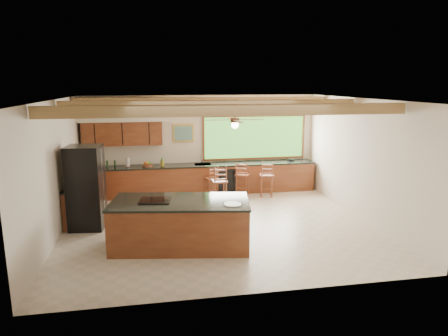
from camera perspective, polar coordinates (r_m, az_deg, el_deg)
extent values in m
plane|color=beige|center=(9.72, -0.82, -8.18)|extent=(7.20, 7.20, 0.00)
cube|color=beige|center=(12.47, -3.28, 3.46)|extent=(7.20, 0.04, 3.00)
cube|color=beige|center=(6.22, 4.04, -5.40)|extent=(7.20, 0.04, 3.00)
cube|color=beige|center=(9.43, -22.98, -0.30)|extent=(0.04, 6.50, 3.00)
cube|color=beige|center=(10.49, 18.94, 1.18)|extent=(0.04, 6.50, 3.00)
cube|color=#AD7C56|center=(9.12, -0.88, 9.79)|extent=(7.20, 6.50, 0.04)
cube|color=#A58552|center=(7.56, 1.11, 8.25)|extent=(7.10, 0.15, 0.22)
cube|color=#A58552|center=(9.62, -1.37, 9.07)|extent=(7.10, 0.15, 0.22)
cube|color=#A58552|center=(11.40, -2.78, 9.53)|extent=(7.10, 0.15, 0.22)
cube|color=brown|center=(12.18, -14.28, 4.80)|extent=(2.30, 0.35, 0.70)
cube|color=beige|center=(12.05, -14.45, 7.58)|extent=(2.60, 0.50, 0.48)
cylinder|color=#FFEABF|center=(12.14, -17.70, 6.34)|extent=(0.10, 0.10, 0.01)
cylinder|color=#FFEABF|center=(12.04, -11.05, 6.64)|extent=(0.10, 0.10, 0.01)
cube|color=#5EA53A|center=(12.73, 4.36, 4.39)|extent=(3.20, 0.04, 1.30)
cube|color=gold|center=(12.34, -5.83, 4.97)|extent=(0.64, 0.03, 0.54)
cube|color=#467F65|center=(12.32, -5.82, 4.95)|extent=(0.54, 0.01, 0.44)
cube|color=brown|center=(12.35, -3.03, -1.64)|extent=(7.00, 0.65, 0.88)
cube|color=black|center=(12.25, -3.05, 0.45)|extent=(7.04, 0.69, 0.04)
cube|color=brown|center=(10.90, -19.26, -4.19)|extent=(0.65, 2.35, 0.88)
cube|color=black|center=(10.78, -19.43, -1.84)|extent=(0.69, 2.39, 0.04)
cube|color=black|center=(12.14, 0.45, -1.96)|extent=(0.60, 0.02, 0.78)
cube|color=silver|center=(12.25, -3.05, 0.47)|extent=(0.50, 0.38, 0.03)
cylinder|color=silver|center=(12.41, -3.18, 1.40)|extent=(0.03, 0.03, 0.30)
cylinder|color=silver|center=(12.29, -3.13, 1.91)|extent=(0.03, 0.20, 0.03)
cylinder|color=silver|center=(12.19, -13.59, 0.82)|extent=(0.11, 0.11, 0.27)
cylinder|color=#1E411A|center=(12.23, -16.33, 0.55)|extent=(0.06, 0.06, 0.21)
cylinder|color=#1E411A|center=(12.36, -15.33, 0.67)|extent=(0.05, 0.05, 0.18)
cube|color=black|center=(12.89, 9.54, 1.16)|extent=(0.21, 0.18, 0.08)
cube|color=brown|center=(8.45, -6.21, -8.02)|extent=(2.95, 1.70, 0.94)
cube|color=black|center=(8.29, -6.29, -4.82)|extent=(3.00, 1.75, 0.04)
cube|color=black|center=(8.35, -9.82, -4.59)|extent=(0.69, 0.58, 0.02)
cylinder|color=silver|center=(7.98, 1.24, -5.21)|extent=(0.34, 0.34, 0.02)
cube|color=black|center=(9.82, -19.11, -2.65)|extent=(0.84, 0.82, 1.96)
cube|color=silver|center=(9.77, -16.89, -2.58)|extent=(0.03, 0.05, 1.80)
cube|color=brown|center=(11.90, -1.80, -1.47)|extent=(0.43, 0.43, 0.04)
cylinder|color=brown|center=(11.82, -2.34, -3.06)|extent=(0.03, 0.03, 0.56)
cylinder|color=brown|center=(11.86, -1.04, -3.00)|extent=(0.03, 0.03, 0.56)
cylinder|color=brown|center=(12.08, -2.52, -2.72)|extent=(0.03, 0.03, 0.56)
cylinder|color=brown|center=(12.12, -1.25, -2.67)|extent=(0.03, 0.03, 0.56)
cube|color=brown|center=(11.09, -0.68, -1.89)|extent=(0.42, 0.42, 0.04)
cylinder|color=brown|center=(11.00, -1.36, -3.92)|extent=(0.04, 0.04, 0.67)
cylinder|color=brown|center=(11.06, 0.29, -3.84)|extent=(0.04, 0.04, 0.67)
cylinder|color=brown|center=(11.31, -1.62, -3.47)|extent=(0.04, 0.04, 0.67)
cylinder|color=brown|center=(11.36, 0.00, -3.40)|extent=(0.04, 0.04, 0.67)
cube|color=brown|center=(12.05, 2.66, -0.93)|extent=(0.52, 0.52, 0.04)
cylinder|color=brown|center=(11.95, 2.09, -2.70)|extent=(0.04, 0.04, 0.63)
cylinder|color=brown|center=(12.02, 3.52, -2.63)|extent=(0.04, 0.04, 0.63)
cylinder|color=brown|center=(12.24, 1.78, -2.34)|extent=(0.04, 0.04, 0.63)
cylinder|color=brown|center=(12.31, 3.18, -2.28)|extent=(0.04, 0.04, 0.63)
cube|color=brown|center=(11.99, 6.10, -1.01)|extent=(0.47, 0.47, 0.04)
cylinder|color=brown|center=(11.88, 5.55, -2.82)|extent=(0.04, 0.04, 0.64)
cylinder|color=brown|center=(11.97, 6.99, -2.74)|extent=(0.04, 0.04, 0.64)
cylinder|color=brown|center=(12.17, 5.16, -2.45)|extent=(0.04, 0.04, 0.64)
cylinder|color=brown|center=(12.26, 6.56, -2.38)|extent=(0.04, 0.04, 0.64)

